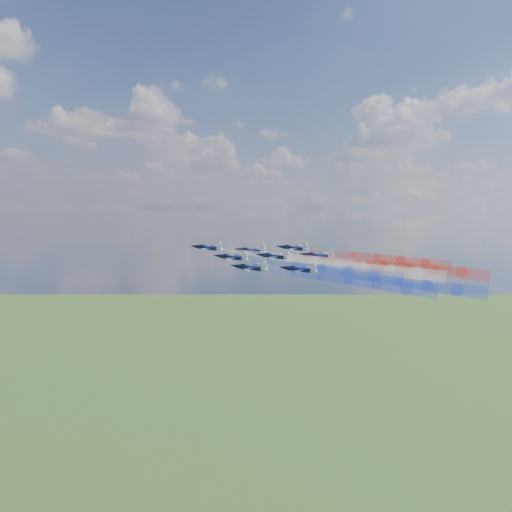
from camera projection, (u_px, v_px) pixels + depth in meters
jet_lead at (207, 248)px, 188.38m from camera, size 13.70×14.51×4.71m
trail_lead at (290, 258)px, 178.68m from camera, size 27.02×38.41×7.67m
jet_inner_left at (232, 257)px, 176.67m from camera, size 13.70×14.51×4.71m
trail_inner_left at (322, 269)px, 166.97m from camera, size 27.02×38.41×7.67m
jet_inner_right at (251, 251)px, 191.56m from camera, size 13.70×14.51×4.71m
trail_inner_right at (334, 261)px, 181.85m from camera, size 27.02×38.41×7.67m
jet_outer_left at (250, 268)px, 164.46m from camera, size 13.70×14.51×4.71m
trail_outer_left at (348, 280)px, 154.76m from camera, size 27.02×38.41×7.67m
jet_center_third at (274, 256)px, 179.83m from camera, size 13.70×14.51×4.71m
trail_center_third at (364, 267)px, 170.13m from camera, size 27.02×38.41×7.67m
jet_outer_right at (293, 248)px, 196.79m from camera, size 13.70×14.51×4.71m
trail_outer_right at (377, 258)px, 187.09m from camera, size 27.02×38.41×7.67m
jet_rear_left at (299, 270)px, 167.88m from camera, size 13.70×14.51×4.71m
trail_rear_left at (398, 282)px, 158.18m from camera, size 27.02×38.41×7.67m
jet_rear_right at (318, 256)px, 184.22m from camera, size 13.70×14.51×4.71m
trail_rear_right at (408, 267)px, 174.51m from camera, size 27.02×38.41×7.67m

